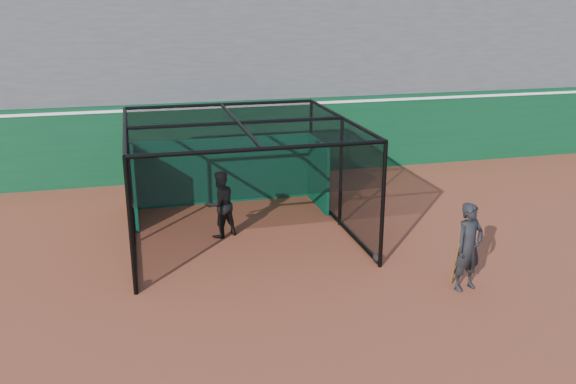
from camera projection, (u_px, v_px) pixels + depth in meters
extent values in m
plane|color=brown|center=(307.00, 286.00, 12.45)|extent=(120.00, 120.00, 0.00)
cube|color=#0A3A1E|center=(235.00, 139.00, 19.92)|extent=(50.00, 0.45, 2.50)
cube|color=white|center=(234.00, 105.00, 19.59)|extent=(50.00, 0.50, 0.08)
cube|color=#4C4C4F|center=(216.00, 48.00, 22.70)|extent=(50.00, 7.85, 7.75)
cube|color=#06442B|center=(224.00, 170.00, 17.34)|extent=(5.09, 0.10, 1.90)
cylinder|color=black|center=(136.00, 285.00, 12.28)|extent=(0.08, 0.22, 0.22)
cylinder|color=black|center=(377.00, 258.00, 13.51)|extent=(0.08, 0.22, 0.22)
cylinder|color=black|center=(132.00, 206.00, 16.90)|extent=(0.08, 0.22, 0.22)
cylinder|color=black|center=(312.00, 192.00, 18.14)|extent=(0.08, 0.22, 0.22)
imported|color=black|center=(220.00, 204.00, 14.84)|extent=(1.00, 0.92, 1.67)
imported|color=black|center=(469.00, 247.00, 12.08)|extent=(0.75, 0.59, 1.81)
cylinder|color=#593819|center=(455.00, 264.00, 12.18)|extent=(0.15, 0.38, 1.00)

